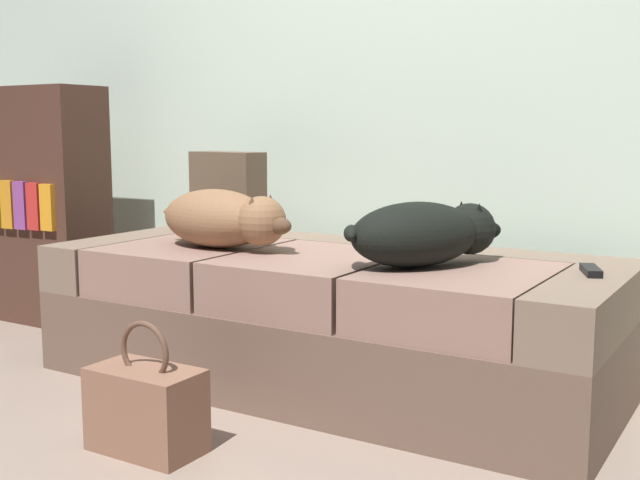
# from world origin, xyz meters

# --- Properties ---
(back_wall) EXTENTS (6.40, 0.10, 2.80)m
(back_wall) POSITION_xyz_m (0.00, 1.70, 1.40)
(back_wall) COLOR silver
(back_wall) RESTS_ON ground
(couch) EXTENTS (2.02, 0.85, 0.47)m
(couch) POSITION_xyz_m (0.00, 1.08, 0.23)
(couch) COLOR brown
(couch) RESTS_ON ground
(dog_tan) EXTENTS (0.64, 0.32, 0.21)m
(dog_tan) POSITION_xyz_m (-0.37, 0.96, 0.58)
(dog_tan) COLOR #8B6041
(dog_tan) RESTS_ON couch
(dog_dark) EXTENTS (0.45, 0.57, 0.21)m
(dog_dark) POSITION_xyz_m (0.41, 1.00, 0.58)
(dog_dark) COLOR black
(dog_dark) RESTS_ON couch
(tv_remote) EXTENTS (0.10, 0.16, 0.02)m
(tv_remote) POSITION_xyz_m (0.90, 1.12, 0.48)
(tv_remote) COLOR black
(tv_remote) RESTS_ON couch
(throw_pillow) EXTENTS (0.35, 0.17, 0.34)m
(throw_pillow) POSITION_xyz_m (-0.62, 1.30, 0.64)
(throw_pillow) COLOR brown
(throw_pillow) RESTS_ON couch
(handbag) EXTENTS (0.32, 0.18, 0.38)m
(handbag) POSITION_xyz_m (-0.12, 0.28, 0.13)
(handbag) COLOR #885C47
(handbag) RESTS_ON ground
(bookshelf) EXTENTS (0.56, 0.30, 1.10)m
(bookshelf) POSITION_xyz_m (-1.60, 1.19, 0.55)
(bookshelf) COLOR #4A2D23
(bookshelf) RESTS_ON ground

